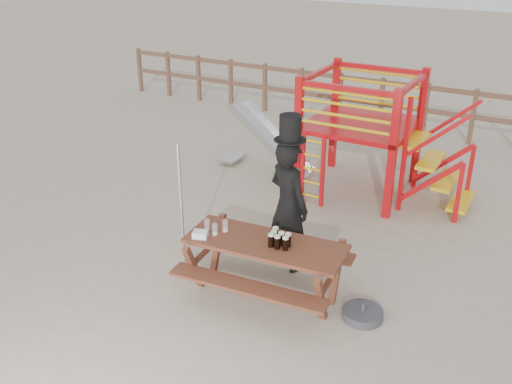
% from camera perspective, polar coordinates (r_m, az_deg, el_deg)
% --- Properties ---
extents(ground, '(60.00, 60.00, 0.00)m').
position_cam_1_polar(ground, '(7.51, -1.14, -9.35)').
color(ground, '#B3A48B').
rests_on(ground, ground).
extents(back_fence, '(15.09, 0.09, 1.20)m').
position_cam_1_polar(back_fence, '(13.21, 14.52, 8.77)').
color(back_fence, brown).
rests_on(back_fence, ground).
extents(playground_fort, '(4.71, 1.84, 2.10)m').
position_cam_1_polar(playground_fort, '(9.94, 9.97, 6.01)').
color(playground_fort, '#B60C10').
rests_on(playground_fort, ground).
extents(picnic_table, '(2.07, 1.52, 0.76)m').
position_cam_1_polar(picnic_table, '(7.09, 0.92, -6.98)').
color(picnic_table, brown).
rests_on(picnic_table, ground).
extents(man_with_hat, '(0.78, 0.67, 2.15)m').
position_cam_1_polar(man_with_hat, '(7.48, 3.26, -1.00)').
color(man_with_hat, black).
rests_on(man_with_hat, ground).
extents(metal_pole, '(0.04, 0.04, 1.87)m').
position_cam_1_polar(metal_pole, '(7.30, -7.45, -2.10)').
color(metal_pole, '#B2B2B7').
rests_on(metal_pole, ground).
extents(parasol_base, '(0.49, 0.49, 0.21)m').
position_cam_1_polar(parasol_base, '(7.04, 10.61, -11.89)').
color(parasol_base, '#39393E').
rests_on(parasol_base, ground).
extents(paper_bag, '(0.22, 0.19, 0.08)m').
position_cam_1_polar(paper_bag, '(7.07, -5.59, -4.24)').
color(paper_bag, white).
rests_on(paper_bag, picnic_table).
extents(stout_pints, '(0.29, 0.25, 0.17)m').
position_cam_1_polar(stout_pints, '(6.84, 2.31, -4.74)').
color(stout_pints, black).
rests_on(stout_pints, picnic_table).
extents(empty_glasses, '(0.29, 0.21, 0.15)m').
position_cam_1_polar(empty_glasses, '(7.15, -4.05, -3.53)').
color(empty_glasses, silver).
rests_on(empty_glasses, picnic_table).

